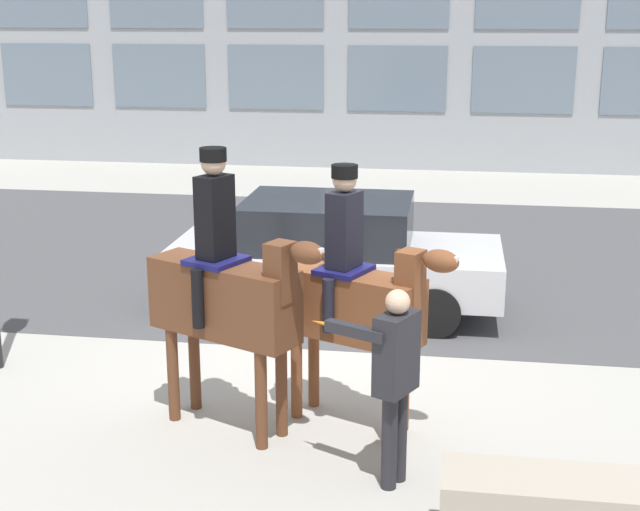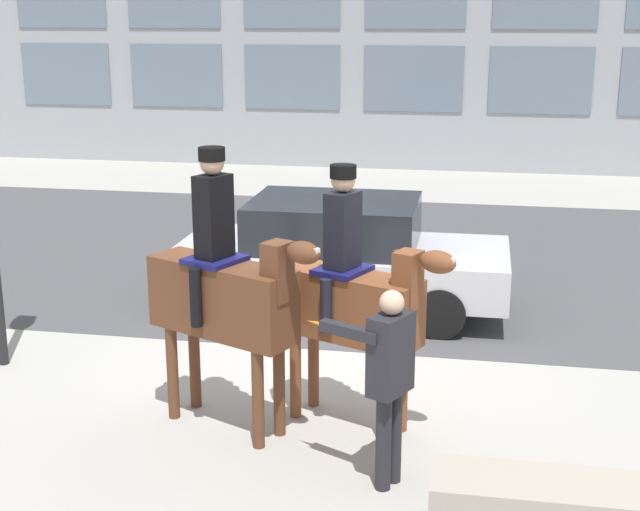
{
  "view_description": "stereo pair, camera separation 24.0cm",
  "coord_description": "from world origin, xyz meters",
  "px_view_note": "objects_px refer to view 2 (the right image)",
  "views": [
    {
      "loc": [
        1.47,
        -9.08,
        3.82
      ],
      "look_at": [
        0.21,
        -0.87,
        1.53
      ],
      "focal_mm": 50.0,
      "sensor_mm": 36.0,
      "label": 1
    },
    {
      "loc": [
        1.71,
        -9.04,
        3.82
      ],
      "look_at": [
        0.21,
        -0.87,
        1.53
      ],
      "focal_mm": 50.0,
      "sensor_mm": 36.0,
      "label": 2
    }
  ],
  "objects_px": {
    "mounted_horse_companion": "(352,298)",
    "street_car_near_lane": "(340,254)",
    "mounted_horse_lead": "(225,291)",
    "pedestrian_bystander": "(388,373)"
  },
  "relations": [
    {
      "from": "mounted_horse_lead",
      "to": "pedestrian_bystander",
      "type": "relative_size",
      "value": 1.56
    },
    {
      "from": "mounted_horse_companion",
      "to": "street_car_near_lane",
      "type": "xyz_separation_m",
      "value": [
        -0.65,
        3.35,
        -0.52
      ]
    },
    {
      "from": "pedestrian_bystander",
      "to": "street_car_near_lane",
      "type": "height_order",
      "value": "pedestrian_bystander"
    },
    {
      "from": "mounted_horse_companion",
      "to": "mounted_horse_lead",
      "type": "bearing_deg",
      "value": -143.62
    },
    {
      "from": "mounted_horse_lead",
      "to": "pedestrian_bystander",
      "type": "height_order",
      "value": "mounted_horse_lead"
    },
    {
      "from": "mounted_horse_companion",
      "to": "pedestrian_bystander",
      "type": "height_order",
      "value": "mounted_horse_companion"
    },
    {
      "from": "mounted_horse_lead",
      "to": "mounted_horse_companion",
      "type": "bearing_deg",
      "value": 37.84
    },
    {
      "from": "mounted_horse_companion",
      "to": "pedestrian_bystander",
      "type": "bearing_deg",
      "value": -43.34
    },
    {
      "from": "mounted_horse_lead",
      "to": "street_car_near_lane",
      "type": "bearing_deg",
      "value": 107.29
    },
    {
      "from": "mounted_horse_companion",
      "to": "pedestrian_bystander",
      "type": "relative_size",
      "value": 1.47
    }
  ]
}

